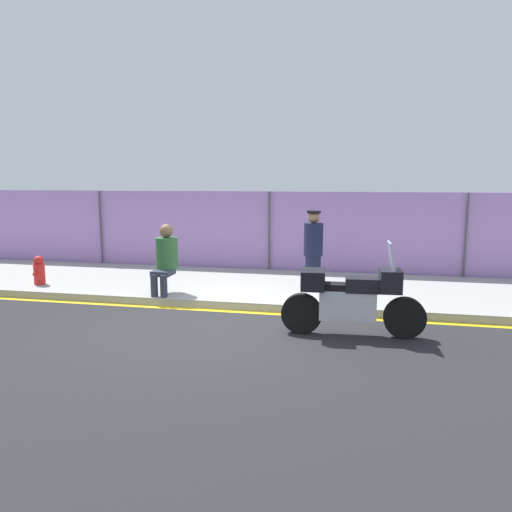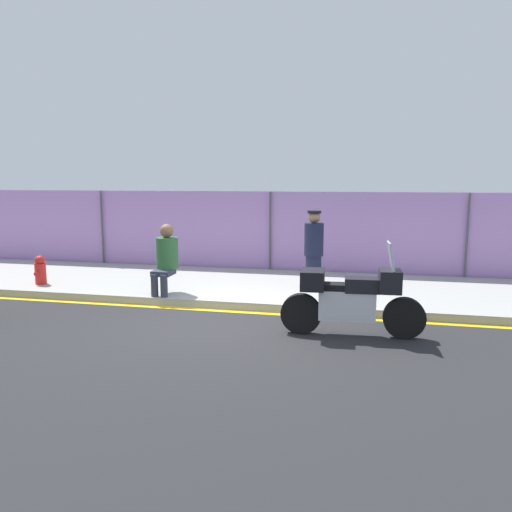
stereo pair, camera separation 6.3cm
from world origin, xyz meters
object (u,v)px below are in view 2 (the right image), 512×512
motorcycle (351,298)px  fire_hydrant (40,270)px  officer_standing (314,249)px  person_seated_on_curb (166,255)px

motorcycle → fire_hydrant: bearing=162.3°
officer_standing → fire_hydrant: size_ratio=2.59×
motorcycle → fire_hydrant: (-6.68, 1.75, -0.14)m
motorcycle → person_seated_on_curb: bearing=153.9°
person_seated_on_curb → fire_hydrant: person_seated_on_curb is taller
motorcycle → person_seated_on_curb: (-3.68, 1.56, 0.31)m
fire_hydrant → person_seated_on_curb: bearing=-3.5°
motorcycle → officer_standing: bearing=104.7°
person_seated_on_curb → fire_hydrant: bearing=176.5°
person_seated_on_curb → motorcycle: bearing=-23.0°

